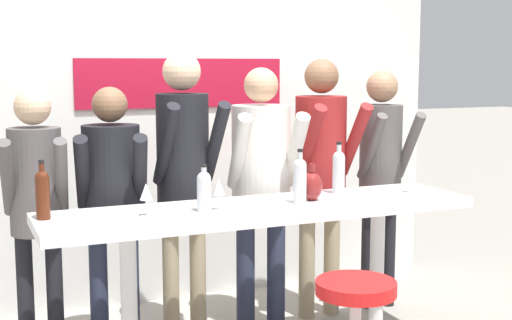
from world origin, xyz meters
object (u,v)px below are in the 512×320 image
Objects in this scene: person_far_left at (36,193)px; wine_bottle_2 at (204,189)px; wine_glass_2 at (146,193)px; person_center_right at (321,158)px; wine_glass_0 at (219,188)px; wine_glass_1 at (411,173)px; tasting_table at (262,229)px; decorative_vase at (312,186)px; wine_bottle_1 at (43,192)px; person_left at (112,190)px; person_center at (261,170)px; person_right at (381,160)px; wine_bottle_3 at (300,179)px; person_center_left at (183,161)px; wine_bottle_0 at (339,170)px.

person_far_left reaches higher than wine_bottle_2.
wine_glass_2 is at bearing -43.12° from person_far_left.
person_center_right is 1.20m from wine_glass_0.
tasting_table is at bearing 179.53° from wine_glass_1.
decorative_vase is at bearing 4.76° from wine_glass_0.
wine_glass_2 is (0.50, -0.61, 0.07)m from person_far_left.
decorative_vase is at bearing -3.23° from wine_bottle_1.
person_far_left is 0.91× the size of person_center_right.
person_left reaches higher than wine_bottle_2.
person_center reaches higher than person_left.
person_left reaches higher than wine_glass_1.
wine_glass_1 is (2.23, -0.11, -0.02)m from wine_bottle_1.
person_center reaches higher than person_right.
person_right is 5.41× the size of wine_bottle_3.
person_left reaches higher than tasting_table.
person_far_left is at bearing 129.34° from wine_glass_2.
person_left is 0.49m from person_center_left.
wine_bottle_2 is (-0.62, -0.62, 0.01)m from person_center.
person_center_left is 8.44× the size of decorative_vase.
wine_bottle_3 is 0.91m from wine_glass_2.
tasting_table is at bearing -25.60° from person_left.
wine_bottle_1 is at bearing 175.40° from tasting_table.
wine_bottle_3 is (1.42, -0.15, 0.00)m from wine_bottle_1.
person_center_left is 10.49× the size of wine_glass_2.
person_left is 0.61m from wine_glass_2.
person_right reaches higher than wine_bottle_3.
decorative_vase is (-0.88, -0.61, -0.03)m from person_right.
decorative_vase is (-0.26, -0.13, -0.06)m from wine_bottle_0.
wine_bottle_1 reaches higher than wine_glass_0.
person_center is 0.57m from decorative_vase.
wine_glass_0 is (-0.87, -0.18, -0.02)m from wine_bottle_0.
person_center reaches higher than wine_bottle_1.
person_far_left is 1.92m from person_center_right.
wine_glass_1 is at bearing -2.71° from wine_bottle_1.
person_center_right is 5.79× the size of wine_bottle_1.
wine_glass_1 is at bearing -6.39° from person_left.
wine_glass_1 is at bearing -98.67° from person_right.
person_far_left is 5.24× the size of wine_bottle_1.
person_center_right is at bearing 40.72° from tasting_table.
person_center_right is at bearing 33.35° from wine_glass_0.
person_far_left is 9.29× the size of wine_glass_2.
wine_bottle_2 is at bearing 179.50° from wine_bottle_3.
person_left is 1.00m from person_center.
person_far_left is 1.10m from wine_glass_0.
person_center_left is 10.49× the size of wine_glass_0.
wine_bottle_0 reaches higher than wine_glass_2.
person_far_left is at bearing 159.54° from decorative_vase.
wine_bottle_2 reaches higher than tasting_table.
wine_bottle_2 is (-0.09, -0.66, -0.07)m from person_center_left.
wine_bottle_3 is at bearing -137.90° from person_right.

